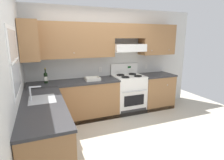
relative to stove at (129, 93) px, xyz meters
name	(u,v)px	position (x,y,z in m)	size (l,w,h in m)	color
ground_plane	(119,142)	(-0.82, -1.25, -0.48)	(7.04, 7.04, 0.00)	#B2AA99
wall_back	(109,53)	(-0.41, 0.27, 1.00)	(4.68, 0.57, 2.55)	silver
wall_left	(14,74)	(-2.41, -1.03, 0.87)	(0.47, 4.00, 2.55)	silver
counter_back_run	(103,98)	(-0.71, -0.01, -0.03)	(3.60, 0.65, 0.91)	olive
counter_left_run	(45,132)	(-2.06, -1.25, -0.02)	(0.63, 1.91, 1.13)	olive
stove	(129,93)	(0.00, 0.00, 0.00)	(0.76, 0.62, 1.20)	white
wine_bottle	(46,77)	(-1.95, 0.06, 0.56)	(0.07, 0.08, 0.33)	black
bowl	(92,79)	(-0.96, -0.06, 0.45)	(0.33, 0.25, 0.07)	white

